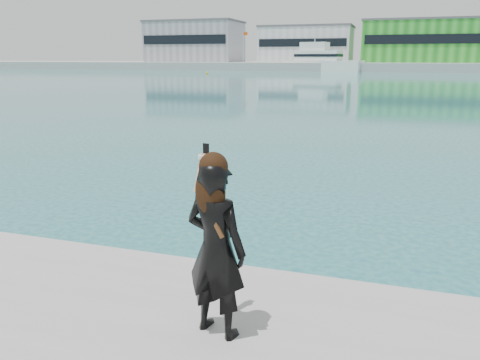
# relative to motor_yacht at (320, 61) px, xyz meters

# --- Properties ---
(far_quay) EXTENTS (320.00, 40.00, 2.00)m
(far_quay) POSITION_rel_motor_yacht_xyz_m (15.91, 17.12, -1.52)
(far_quay) COLOR #9E9E99
(far_quay) RESTS_ON ground
(warehouse_grey_left) EXTENTS (26.52, 16.36, 11.50)m
(warehouse_grey_left) POSITION_rel_motor_yacht_xyz_m (-39.09, 15.10, 5.24)
(warehouse_grey_left) COLOR gray
(warehouse_grey_left) RESTS_ON far_quay
(warehouse_white) EXTENTS (24.48, 15.35, 9.50)m
(warehouse_white) POSITION_rel_motor_yacht_xyz_m (-6.09, 15.10, 4.24)
(warehouse_white) COLOR silver
(warehouse_white) RESTS_ON far_quay
(warehouse_green) EXTENTS (30.60, 16.36, 10.50)m
(warehouse_green) POSITION_rel_motor_yacht_xyz_m (23.91, 15.10, 4.74)
(warehouse_green) COLOR #248C23
(warehouse_green) RESTS_ON far_quay
(flagpole_left) EXTENTS (1.28, 0.16, 8.00)m
(flagpole_left) POSITION_rel_motor_yacht_xyz_m (-21.99, 8.12, 4.02)
(flagpole_left) COLOR silver
(flagpole_left) RESTS_ON far_quay
(motor_yacht) EXTENTS (19.89, 9.25, 8.96)m
(motor_yacht) POSITION_rel_motor_yacht_xyz_m (0.00, 0.00, 0.00)
(motor_yacht) COLOR white
(motor_yacht) RESTS_ON ground
(buoy_far) EXTENTS (0.50, 0.50, 0.50)m
(buoy_far) POSITION_rel_motor_yacht_xyz_m (-19.30, -25.47, -2.52)
(buoy_far) COLOR yellow
(buoy_far) RESTS_ON ground
(woman) EXTENTS (0.67, 0.52, 1.72)m
(woman) POSITION_rel_motor_yacht_xyz_m (15.68, -113.32, -0.85)
(woman) COLOR black
(woman) RESTS_ON near_quay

